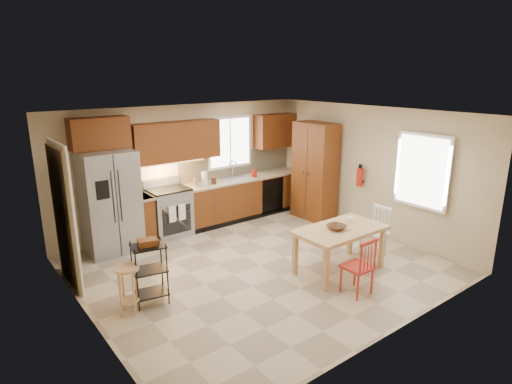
{
  "coord_description": "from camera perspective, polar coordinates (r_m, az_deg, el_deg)",
  "views": [
    {
      "loc": [
        -4.04,
        -5.14,
        3.12
      ],
      "look_at": [
        0.22,
        0.4,
        1.15
      ],
      "focal_mm": 30.0,
      "sensor_mm": 36.0,
      "label": 1
    }
  ],
  "objects": [
    {
      "name": "floor",
      "position": [
        7.24,
        0.56,
        -9.78
      ],
      "size": [
        5.5,
        5.5,
        0.0
      ],
      "primitive_type": "plane",
      "color": "tan",
      "rests_on": "ground"
    },
    {
      "name": "ceiling",
      "position": [
        6.56,
        0.62,
        10.33
      ],
      "size": [
        5.5,
        5.0,
        0.02
      ],
      "primitive_type": "cube",
      "color": "silver",
      "rests_on": "ground"
    },
    {
      "name": "wall_back",
      "position": [
        8.84,
        -9.49,
        3.32
      ],
      "size": [
        5.5,
        0.02,
        2.5
      ],
      "primitive_type": "cube",
      "color": "#CCB793",
      "rests_on": "ground"
    },
    {
      "name": "wall_front",
      "position": [
        5.17,
        18.06,
        -6.26
      ],
      "size": [
        5.5,
        0.02,
        2.5
      ],
      "primitive_type": "cube",
      "color": "#CCB793",
      "rests_on": "ground"
    },
    {
      "name": "wall_left",
      "position": [
        5.61,
        -22.16,
        -4.92
      ],
      "size": [
        0.02,
        5.0,
        2.5
      ],
      "primitive_type": "cube",
      "color": "#CCB793",
      "rests_on": "ground"
    },
    {
      "name": "wall_right",
      "position": [
        8.71,
        14.98,
        2.82
      ],
      "size": [
        0.02,
        5.0,
        2.5
      ],
      "primitive_type": "cube",
      "color": "#CCB793",
      "rests_on": "ground"
    },
    {
      "name": "refrigerator",
      "position": [
        7.94,
        -18.91,
        -1.28
      ],
      "size": [
        0.92,
        0.75,
        1.82
      ],
      "primitive_type": "cube",
      "color": "gray",
      "rests_on": "floor"
    },
    {
      "name": "range_stove",
      "position": [
        8.53,
        -11.49,
        -2.74
      ],
      "size": [
        0.76,
        0.63,
        0.92
      ],
      "primitive_type": "cube",
      "color": "gray",
      "rests_on": "floor"
    },
    {
      "name": "base_cabinet_narrow",
      "position": [
        8.34,
        -14.92,
        -3.47
      ],
      "size": [
        0.3,
        0.6,
        0.9
      ],
      "primitive_type": "cube",
      "color": "brown",
      "rests_on": "floor"
    },
    {
      "name": "base_cabinet_run",
      "position": [
        9.45,
        -1.51,
        -0.66
      ],
      "size": [
        2.92,
        0.6,
        0.9
      ],
      "primitive_type": "cube",
      "color": "brown",
      "rests_on": "floor"
    },
    {
      "name": "dishwasher",
      "position": [
        9.56,
        2.23,
        -0.47
      ],
      "size": [
        0.6,
        0.02,
        0.78
      ],
      "primitive_type": "cube",
      "color": "black",
      "rests_on": "floor"
    },
    {
      "name": "backsplash",
      "position": [
        9.5,
        -2.56,
        3.92
      ],
      "size": [
        2.92,
        0.03,
        0.55
      ],
      "primitive_type": "cube",
      "color": "#C6B795",
      "rests_on": "wall_back"
    },
    {
      "name": "upper_over_fridge",
      "position": [
        7.88,
        -20.16,
        7.37
      ],
      "size": [
        1.0,
        0.35,
        0.55
      ],
      "primitive_type": "cube",
      "color": "#5A2B0F",
      "rests_on": "wall_back"
    },
    {
      "name": "upper_left_block",
      "position": [
        8.47,
        -10.6,
        6.69
      ],
      "size": [
        1.8,
        0.35,
        0.75
      ],
      "primitive_type": "cube",
      "color": "#5A2B0F",
      "rests_on": "wall_back"
    },
    {
      "name": "upper_right_block",
      "position": [
        9.84,
        2.56,
        8.18
      ],
      "size": [
        1.0,
        0.35,
        0.75
      ],
      "primitive_type": "cube",
      "color": "#5A2B0F",
      "rests_on": "wall_back"
    },
    {
      "name": "window_back",
      "position": [
        9.3,
        -3.54,
        6.63
      ],
      "size": [
        1.12,
        0.04,
        1.12
      ],
      "primitive_type": "cube",
      "color": "white",
      "rests_on": "wall_back"
    },
    {
      "name": "sink",
      "position": [
        9.24,
        -2.48,
        1.58
      ],
      "size": [
        0.62,
        0.46,
        0.16
      ],
      "primitive_type": "cube",
      "color": "gray",
      "rests_on": "base_cabinet_run"
    },
    {
      "name": "undercab_glow",
      "position": [
        8.38,
        -12.2,
        3.77
      ],
      "size": [
        1.6,
        0.3,
        0.01
      ],
      "primitive_type": "cube",
      "color": "#FFBF66",
      "rests_on": "wall_back"
    },
    {
      "name": "soap_bottle",
      "position": [
        9.34,
        -0.23,
        2.61
      ],
      "size": [
        0.09,
        0.09,
        0.19
      ],
      "primitive_type": "imported",
      "color": "#AE1B0C",
      "rests_on": "base_cabinet_run"
    },
    {
      "name": "paper_towel",
      "position": [
        8.71,
        -6.89,
        1.81
      ],
      "size": [
        0.12,
        0.12,
        0.28
      ],
      "primitive_type": "cylinder",
      "color": "white",
      "rests_on": "base_cabinet_run"
    },
    {
      "name": "canister_steel",
      "position": [
        8.62,
        -8.01,
        1.29
      ],
      "size": [
        0.11,
        0.11,
        0.18
      ],
      "primitive_type": "cylinder",
      "color": "gray",
      "rests_on": "base_cabinet_run"
    },
    {
      "name": "canister_wood",
      "position": [
        8.8,
        -5.65,
        1.53
      ],
      "size": [
        0.1,
        0.1,
        0.14
      ],
      "primitive_type": "cylinder",
      "color": "#492A13",
      "rests_on": "base_cabinet_run"
    },
    {
      "name": "pantry",
      "position": [
        9.29,
        7.83,
        2.73
      ],
      "size": [
        0.5,
        0.95,
        2.1
      ],
      "primitive_type": "cube",
      "color": "brown",
      "rests_on": "floor"
    },
    {
      "name": "fire_extinguisher",
      "position": [
        8.74,
        13.65,
        1.95
      ],
      "size": [
        0.12,
        0.12,
        0.36
      ],
      "primitive_type": "cylinder",
      "color": "#AE1B0C",
      "rests_on": "wall_right"
    },
    {
      "name": "window_right",
      "position": [
        7.99,
        21.27,
        2.6
      ],
      "size": [
        0.04,
        1.02,
        1.32
      ],
      "primitive_type": "cube",
      "color": "white",
      "rests_on": "wall_right"
    },
    {
      "name": "doorway",
      "position": [
        6.9,
        -24.35,
        -3.17
      ],
      "size": [
        0.04,
        0.95,
        2.1
      ],
      "primitive_type": "cube",
      "color": "#8C7A59",
      "rests_on": "wall_left"
    },
    {
      "name": "dining_table",
      "position": [
        7.06,
        11.05,
        -7.6
      ],
      "size": [
        1.47,
        0.83,
        0.72
      ],
      "primitive_type": null,
      "rotation": [
        0.0,
        0.0,
        -0.0
      ],
      "color": "tan",
      "rests_on": "floor"
    },
    {
      "name": "chair_red",
      "position": [
        6.4,
        13.36,
        -9.53
      ],
      "size": [
        0.41,
        0.41,
        0.86
      ],
      "primitive_type": null,
      "rotation": [
        0.0,
        0.0,
        -0.0
      ],
      "color": "#AF271A",
      "rests_on": "floor"
    },
    {
      "name": "chair_white",
      "position": [
        7.75,
        15.5,
        -5.14
      ],
      "size": [
        0.41,
        0.41,
        0.86
      ],
      "primitive_type": null,
      "rotation": [
        0.0,
        0.0,
        1.57
      ],
      "color": "white",
      "rests_on": "floor"
    },
    {
      "name": "table_bowl",
      "position": [
        6.86,
        10.7,
        -4.98
      ],
      "size": [
        0.3,
        0.3,
        0.07
      ],
      "primitive_type": "imported",
      "rotation": [
        0.0,
        0.0,
        -0.0
      ],
      "color": "#492A13",
      "rests_on": "dining_table"
    },
    {
      "name": "table_jar",
      "position": [
        7.2,
        12.37,
        -3.82
      ],
      "size": [
        0.1,
        0.1,
        0.12
      ],
      "primitive_type": "cylinder",
      "rotation": [
        0.0,
        0.0,
        -0.0
      ],
      "color": "white",
      "rests_on": "dining_table"
    },
    {
      "name": "bar_stool",
      "position": [
        6.03,
        -16.65,
        -12.44
      ],
      "size": [
        0.34,
        0.34,
        0.67
      ],
      "primitive_type": null,
      "rotation": [
        0.0,
        0.0,
        0.05
      ],
      "color": "tan",
      "rests_on": "floor"
    },
    {
      "name": "utility_cart",
      "position": [
        6.16,
        -13.97,
        -10.45
      ],
      "size": [
        0.51,
        0.43,
        0.9
      ],
      "primitive_type": null,
      "rotation": [
        0.0,
        0.0,
        -0.19
      ],
      "color": "black",
      "rests_on": "floor"
    }
  ]
}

